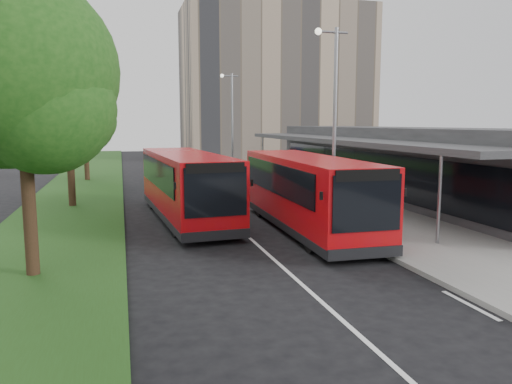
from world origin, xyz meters
TOP-DOWN VIEW (x-y plane):
  - ground at (0.00, 0.00)m, footprint 120.00×120.00m
  - pavement at (6.00, 20.00)m, footprint 5.00×80.00m
  - grass_verge at (-7.00, 20.00)m, footprint 5.00×80.00m
  - lane_centre_line at (0.00, 15.00)m, footprint 0.12×70.00m
  - kerb_dashes at (3.30, 19.00)m, footprint 0.12×56.00m
  - office_block at (14.00, 42.00)m, footprint 22.00×12.00m
  - station_building at (10.86, 8.00)m, footprint 7.70×26.00m
  - tree_near at (-7.01, -2.95)m, footprint 5.09×5.09m
  - tree_mid at (-7.01, 9.05)m, footprint 4.68×4.68m
  - tree_far at (-7.01, 21.05)m, footprint 4.70×4.70m
  - lamp_post_near at (4.12, 2.00)m, footprint 1.44×0.28m
  - lamp_post_far at (4.12, 22.00)m, footprint 1.44×0.28m
  - bus_main at (2.54, 0.78)m, footprint 2.82×10.42m
  - bus_second at (-1.81, 4.26)m, footprint 3.39×10.56m
  - litter_bin at (5.41, 10.71)m, footprint 0.58×0.58m
  - bollard at (4.47, 17.83)m, footprint 0.22×0.22m
  - car_near at (1.83, 38.41)m, footprint 2.81×4.28m
  - car_far at (-0.99, 44.93)m, footprint 1.16×3.25m

SIDE VIEW (x-z plane):
  - ground at x=0.00m, z-range 0.00..0.00m
  - kerb_dashes at x=3.30m, z-range 0.00..0.01m
  - lane_centre_line at x=0.00m, z-range 0.00..0.01m
  - grass_verge at x=-7.00m, z-range 0.00..0.10m
  - pavement at x=6.00m, z-range 0.00..0.15m
  - car_far at x=-0.99m, z-range 0.00..1.07m
  - litter_bin at x=5.41m, z-range 0.15..0.97m
  - car_near at x=1.83m, z-range 0.00..1.35m
  - bollard at x=4.47m, z-range 0.15..1.28m
  - bus_main at x=2.54m, z-range 0.04..2.97m
  - bus_second at x=-1.81m, z-range 0.04..2.98m
  - station_building at x=10.86m, z-range 0.04..4.04m
  - lamp_post_near at x=4.12m, z-range 0.72..8.72m
  - lamp_post_far at x=4.12m, z-range 0.72..8.72m
  - tree_mid at x=-7.01m, z-range 1.09..8.61m
  - tree_far at x=-7.01m, z-range 1.10..8.65m
  - tree_near at x=-7.01m, z-range 1.19..9.37m
  - office_block at x=14.00m, z-range 0.00..18.00m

